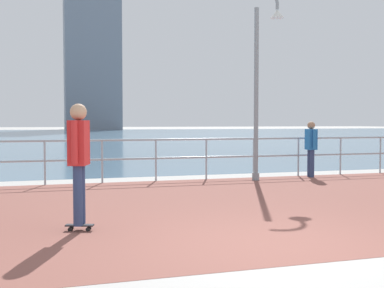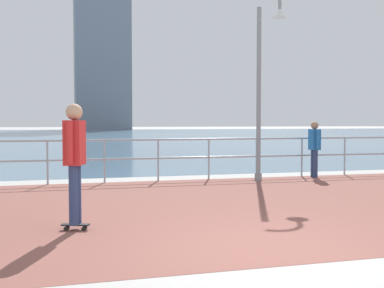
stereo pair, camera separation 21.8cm
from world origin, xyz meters
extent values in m
plane|color=#ADAAA5|center=(0.00, 40.00, 0.00)|extent=(220.00, 220.00, 0.00)
cube|color=brown|center=(0.00, 3.15, 0.00)|extent=(28.00, 7.69, 0.01)
cube|color=slate|center=(0.00, 52.00, 0.00)|extent=(180.00, 88.00, 0.00)
cylinder|color=#9EADB7|center=(-2.80, 7.00, 0.55)|extent=(0.05, 0.05, 1.09)
cylinder|color=#9EADB7|center=(-1.40, 7.00, 0.55)|extent=(0.05, 0.05, 1.09)
cylinder|color=#9EADB7|center=(0.00, 7.00, 0.55)|extent=(0.05, 0.05, 1.09)
cylinder|color=#9EADB7|center=(1.40, 7.00, 0.55)|extent=(0.05, 0.05, 1.09)
cylinder|color=#9EADB7|center=(2.80, 7.00, 0.55)|extent=(0.05, 0.05, 1.09)
cylinder|color=#9EADB7|center=(4.20, 7.00, 0.55)|extent=(0.05, 0.05, 1.09)
cylinder|color=#9EADB7|center=(5.60, 7.00, 0.55)|extent=(0.05, 0.05, 1.09)
cylinder|color=#9EADB7|center=(7.00, 7.00, 0.55)|extent=(0.05, 0.05, 1.09)
cylinder|color=#9EADB7|center=(0.00, 7.00, 1.09)|extent=(25.20, 0.06, 0.06)
cylinder|color=#9EADB7|center=(0.00, 7.00, 0.60)|extent=(25.20, 0.06, 0.06)
cylinder|color=gray|center=(2.60, 6.40, 0.10)|extent=(0.19, 0.19, 0.20)
cylinder|color=gray|center=(2.60, 6.40, 2.29)|extent=(0.12, 0.12, 4.57)
cylinder|color=gray|center=(3.01, 6.07, 4.72)|extent=(0.15, 0.15, 0.19)
cylinder|color=gray|center=(3.02, 6.06, 4.56)|extent=(0.12, 0.12, 0.17)
cone|color=silver|center=(3.02, 6.06, 4.36)|extent=(0.36, 0.36, 0.22)
cylinder|color=black|center=(-2.40, 1.66, 0.03)|extent=(0.07, 0.05, 0.06)
cylinder|color=black|center=(-2.37, 1.73, 0.03)|extent=(0.07, 0.05, 0.06)
cylinder|color=black|center=(-2.15, 1.58, 0.03)|extent=(0.07, 0.05, 0.06)
cylinder|color=black|center=(-2.13, 1.66, 0.03)|extent=(0.07, 0.05, 0.06)
cube|color=black|center=(-2.26, 1.66, 0.08)|extent=(0.41, 0.23, 0.02)
cylinder|color=navy|center=(-2.29, 1.58, 0.52)|extent=(0.16, 0.16, 0.85)
cylinder|color=navy|center=(-2.24, 1.73, 0.52)|extent=(0.16, 0.16, 0.85)
cube|color=red|center=(-2.26, 1.66, 1.26)|extent=(0.33, 0.40, 0.64)
cylinder|color=red|center=(-2.33, 1.44, 1.28)|extent=(0.11, 0.11, 0.60)
cylinder|color=red|center=(-2.19, 1.88, 1.28)|extent=(0.11, 0.11, 0.60)
sphere|color=tan|center=(-2.26, 1.66, 1.70)|extent=(0.24, 0.24, 0.24)
cylinder|color=navy|center=(4.41, 6.72, 0.39)|extent=(0.14, 0.14, 0.78)
cylinder|color=navy|center=(4.39, 6.57, 0.39)|extent=(0.14, 0.14, 0.78)
cube|color=#236BB2|center=(4.40, 6.65, 1.07)|extent=(0.28, 0.37, 0.58)
cylinder|color=#236BB2|center=(4.43, 6.87, 1.08)|extent=(0.10, 0.10, 0.55)
cylinder|color=#236BB2|center=(4.38, 6.42, 1.08)|extent=(0.10, 0.10, 0.55)
sphere|color=#A37A5B|center=(4.40, 6.65, 1.46)|extent=(0.22, 0.22, 0.22)
cube|color=slate|center=(5.40, 94.27, 18.87)|extent=(10.80, 12.40, 37.74)
camera|label=1|loc=(-2.63, -5.25, 1.55)|focal=44.47mm
camera|label=2|loc=(-2.42, -5.31, 1.55)|focal=44.47mm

